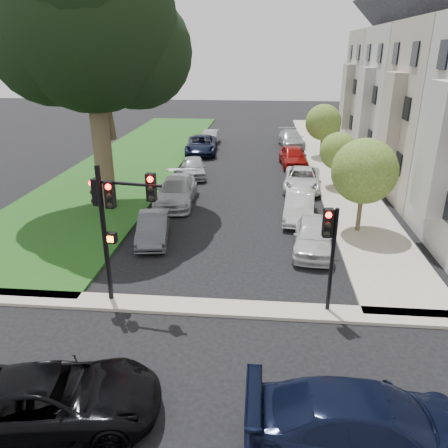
# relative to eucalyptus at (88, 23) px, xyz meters

# --- Properties ---
(ground) EXTENTS (140.00, 140.00, 0.00)m
(ground) POSITION_rel_eucalyptus_xyz_m (7.43, -12.09, -9.64)
(ground) COLOR black
(ground) RESTS_ON ground
(grass_strip) EXTENTS (8.00, 44.00, 0.12)m
(grass_strip) POSITION_rel_eucalyptus_xyz_m (-1.57, 11.91, -9.58)
(grass_strip) COLOR #1E4919
(grass_strip) RESTS_ON ground
(sidewalk_right) EXTENTS (3.50, 44.00, 0.12)m
(sidewalk_right) POSITION_rel_eucalyptus_xyz_m (14.18, 11.91, -9.58)
(sidewalk_right) COLOR #A69C8C
(sidewalk_right) RESTS_ON ground
(sidewalk_cross) EXTENTS (60.00, 1.00, 0.12)m
(sidewalk_cross) POSITION_rel_eucalyptus_xyz_m (7.43, -10.09, -9.58)
(sidewalk_cross) COLOR #A69C8C
(sidewalk_cross) RESTS_ON ground
(house_c) EXTENTS (7.70, 7.55, 15.97)m
(house_c) POSITION_rel_eucalyptus_xyz_m (19.87, 10.91, -2.70)
(house_c) COLOR #9E9D9C
(house_c) RESTS_ON ground
(house_d) EXTENTS (7.70, 7.55, 15.97)m
(house_d) POSITION_rel_eucalyptus_xyz_m (19.87, 18.41, -2.70)
(house_d) COLOR gray
(house_d) RESTS_ON ground
(eucalyptus) EXTENTS (9.96, 9.04, 14.11)m
(eucalyptus) POSITION_rel_eucalyptus_xyz_m (0.00, 0.00, 0.00)
(eucalyptus) COLOR #4B3A2C
(eucalyptus) RESTS_ON ground
(small_tree_a) EXTENTS (3.09, 3.09, 4.64)m
(small_tree_a) POSITION_rel_eucalyptus_xyz_m (13.63, -2.55, -6.55)
(small_tree_a) COLOR #4B3A2C
(small_tree_a) RESTS_ON ground
(small_tree_b) EXTENTS (2.39, 2.39, 3.59)m
(small_tree_b) POSITION_rel_eucalyptus_xyz_m (13.63, 5.08, -7.25)
(small_tree_b) COLOR #4B3A2C
(small_tree_b) RESTS_ON ground
(small_tree_c) EXTENTS (2.91, 2.91, 4.36)m
(small_tree_c) POSITION_rel_eucalyptus_xyz_m (13.63, 13.69, -6.74)
(small_tree_c) COLOR #4B3A2C
(small_tree_c) RESTS_ON ground
(traffic_signal_main) EXTENTS (2.43, 0.64, 4.97)m
(traffic_signal_main) POSITION_rel_eucalyptus_xyz_m (4.02, -9.86, -6.21)
(traffic_signal_main) COLOR black
(traffic_signal_main) RESTS_ON ground
(traffic_signal_secondary) EXTENTS (0.50, 0.40, 3.78)m
(traffic_signal_secondary) POSITION_rel_eucalyptus_xyz_m (11.12, -9.90, -7.00)
(traffic_signal_secondary) COLOR black
(traffic_signal_secondary) RESTS_ON ground
(car_cross_near) EXTENTS (5.50, 3.36, 1.43)m
(car_cross_near) POSITION_rel_eucalyptus_xyz_m (4.11, -15.39, -8.92)
(car_cross_near) COLOR black
(car_cross_near) RESTS_ON ground
(car_cross_far) EXTENTS (5.50, 2.29, 1.59)m
(car_cross_far) POSITION_rel_eucalyptus_xyz_m (11.41, -15.56, -8.84)
(car_cross_far) COLOR black
(car_cross_far) RESTS_ON ground
(car_parked_0) EXTENTS (2.12, 4.38, 1.44)m
(car_parked_0) POSITION_rel_eucalyptus_xyz_m (11.21, -4.94, -8.92)
(car_parked_0) COLOR silver
(car_parked_0) RESTS_ON ground
(car_parked_1) EXTENTS (1.92, 4.41, 1.41)m
(car_parked_1) POSITION_rel_eucalyptus_xyz_m (10.86, -0.96, -8.93)
(car_parked_1) COLOR silver
(car_parked_1) RESTS_ON ground
(car_parked_2) EXTENTS (2.65, 5.04, 1.35)m
(car_parked_2) POSITION_rel_eucalyptus_xyz_m (11.39, 4.42, -8.96)
(car_parked_2) COLOR silver
(car_parked_2) RESTS_ON ground
(car_parked_3) EXTENTS (2.25, 4.73, 1.56)m
(car_parked_3) POSITION_rel_eucalyptus_xyz_m (11.14, 10.38, -8.86)
(car_parked_3) COLOR maroon
(car_parked_3) RESTS_ON ground
(car_parked_4) EXTENTS (2.58, 5.21, 1.45)m
(car_parked_4) POSITION_rel_eucalyptus_xyz_m (11.35, 17.97, -8.91)
(car_parked_4) COLOR #999BA0
(car_parked_4) RESTS_ON ground
(car_parked_5) EXTENTS (1.96, 4.07, 1.29)m
(car_parked_5) POSITION_rel_eucalyptus_xyz_m (3.86, -4.49, -8.99)
(car_parked_5) COLOR #3F4247
(car_parked_5) RESTS_ON ground
(car_parked_6) EXTENTS (2.37, 5.31, 1.51)m
(car_parked_6) POSITION_rel_eucalyptus_xyz_m (3.89, 0.92, -8.88)
(car_parked_6) COLOR #999BA0
(car_parked_6) RESTS_ON ground
(car_parked_7) EXTENTS (2.34, 4.26, 1.37)m
(car_parked_7) POSITION_rel_eucalyptus_xyz_m (3.98, 6.81, -8.95)
(car_parked_7) COLOR #999BA0
(car_parked_7) RESTS_ON ground
(car_parked_8) EXTENTS (2.98, 5.71, 1.54)m
(car_parked_8) POSITION_rel_eucalyptus_xyz_m (3.48, 14.18, -8.87)
(car_parked_8) COLOR black
(car_parked_8) RESTS_ON ground
(car_parked_9) EXTENTS (1.46, 3.92, 1.28)m
(car_parked_9) POSITION_rel_eucalyptus_xyz_m (3.75, 18.47, -9.00)
(car_parked_9) COLOR #999BA0
(car_parked_9) RESTS_ON ground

